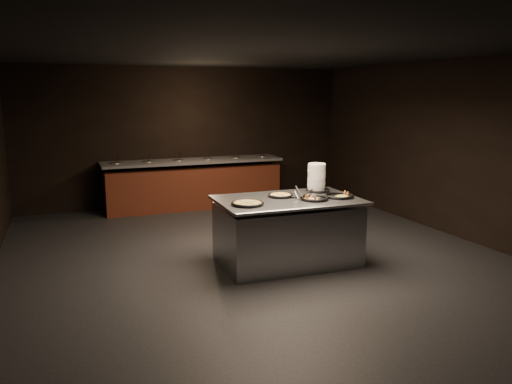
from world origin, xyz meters
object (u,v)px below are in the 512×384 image
plate_stack (317,177)px  pan_veggie_whole (248,203)px  serving_counter (287,232)px  pan_cheese_whole (280,195)px

plate_stack → pan_veggie_whole: (-1.30, -0.56, -0.18)m
serving_counter → pan_cheese_whole: size_ratio=5.46×
plate_stack → pan_veggie_whole: 1.42m
pan_veggie_whole → pan_cheese_whole: (0.61, 0.33, -0.00)m
pan_cheese_whole → serving_counter: bearing=-74.9°
pan_veggie_whole → pan_cheese_whole: bearing=28.3°
plate_stack → pan_veggie_whole: plate_stack is taller
pan_veggie_whole → pan_cheese_whole: same height
pan_veggie_whole → plate_stack: bearing=23.2°
serving_counter → pan_veggie_whole: (-0.65, -0.18, 0.50)m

